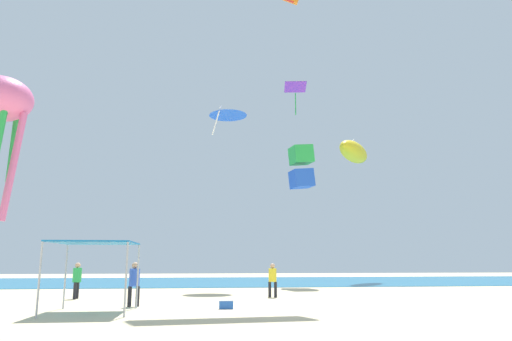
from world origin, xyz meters
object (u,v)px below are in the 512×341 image
kite_box_green (301,167)px  kite_diamond_purple (295,88)px  person_near_tent (134,280)px  kite_octopus_pink (0,106)px  person_leftmost (273,277)px  canopy_tent (95,245)px  kite_inflatable_yellow (354,152)px  person_central (77,277)px  cooler_box (226,304)px  kite_delta_blue (228,112)px

kite_box_green → kite_diamond_purple: 10.13m
person_near_tent → kite_octopus_pink: (-7.35, 2.69, 8.45)m
person_leftmost → kite_octopus_pink: (-14.05, -1.76, 8.49)m
canopy_tent → kite_box_green: size_ratio=0.94×
kite_diamond_purple → kite_box_green: bearing=-89.5°
kite_box_green → person_leftmost: bearing=149.4°
canopy_tent → person_near_tent: size_ratio=1.77×
canopy_tent → kite_inflatable_yellow: (18.89, 24.55, 9.98)m
kite_box_green → kite_diamond_purple: size_ratio=1.20×
kite_octopus_pink → kite_inflatable_yellow: (25.01, 19.60, 2.94)m
person_central → kite_diamond_purple: size_ratio=0.63×
cooler_box → kite_box_green: 19.93m
kite_octopus_pink → kite_diamond_purple: (18.79, 17.44, 8.43)m
kite_diamond_purple → person_near_tent: bearing=-111.3°
person_near_tent → kite_box_green: kite_box_green is taller
person_central → kite_inflatable_yellow: (21.14, 17.73, 11.41)m
person_near_tent → kite_inflatable_yellow: bearing=-144.8°
person_central → kite_box_green: bearing=-46.2°
person_leftmost → canopy_tent: bearing=-117.2°
person_central → kite_box_green: size_ratio=0.52×
canopy_tent → kite_box_green: bearing=55.1°
person_central → kite_delta_blue: (8.13, 7.80, 11.74)m
cooler_box → kite_diamond_purple: size_ratio=0.20×
kite_octopus_pink → person_near_tent: bearing=104.5°
cooler_box → person_near_tent: bearing=159.8°
canopy_tent → person_leftmost: (7.93, 6.71, -1.45)m
person_near_tent → cooler_box: 4.22m
person_leftmost → person_central: person_central is taller
person_near_tent → person_leftmost: 8.04m
kite_delta_blue → person_leftmost: bearing=-119.4°
person_near_tent → kite_diamond_purple: (11.44, 20.13, 16.88)m
person_leftmost → kite_box_green: 13.93m
person_leftmost → kite_delta_blue: (-2.06, 7.92, 11.77)m
person_leftmost → person_central: (-10.19, 0.11, 0.03)m
person_central → kite_diamond_purple: (14.93, 15.57, 16.89)m
kite_inflatable_yellow → kite_diamond_purple: kite_diamond_purple is taller
person_central → cooler_box: 9.53m
person_leftmost → cooler_box: (-2.83, -5.87, -0.87)m
kite_box_green → kite_inflatable_yellow: bearing=-52.8°
person_central → kite_diamond_purple: 27.40m
cooler_box → kite_diamond_purple: bearing=70.7°
person_near_tent → person_central: bearing=-69.0°
cooler_box → kite_box_green: kite_box_green is taller
person_central → kite_diamond_purple: bearing=-36.1°
kite_box_green → kite_octopus_pink: kite_box_green is taller
canopy_tent → kite_box_green: (11.96, 17.17, 6.82)m
kite_octopus_pink → person_central: bearing=150.5°
kite_octopus_pink → kite_delta_blue: bearing=163.5°
kite_inflatable_yellow → kite_box_green: bearing=-7.7°
kite_inflatable_yellow → kite_octopus_pink: bearing=-16.4°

